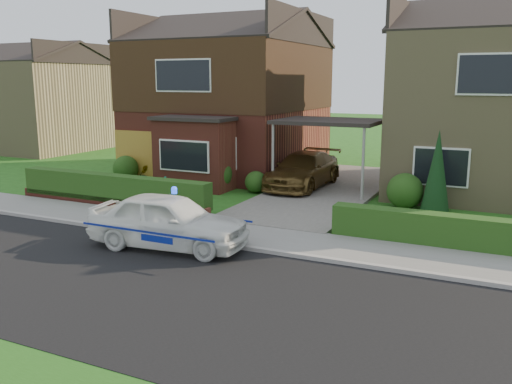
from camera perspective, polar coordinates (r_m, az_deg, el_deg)
The scene contains 23 objects.
ground at distance 11.52m, azimuth -10.00°, elevation -9.98°, with size 120.00×120.00×0.00m, color #215416.
road at distance 11.52m, azimuth -10.00°, elevation -9.98°, with size 60.00×6.00×0.02m, color black.
kerb at distance 13.94m, azimuth -2.72°, elevation -5.68°, with size 60.00×0.16×0.12m, color #9E9993.
sidewalk at distance 14.84m, azimuth -0.80°, elevation -4.63°, with size 60.00×2.00×0.10m, color slate.
driveway at distance 21.07m, azimuth 7.54°, elevation 0.21°, with size 3.80×12.00×0.12m, color #666059.
house_left at distance 25.61m, azimuth -2.75°, elevation 10.77°, with size 7.50×9.53×7.25m.
house_right at distance 22.67m, azimuth 24.52°, elevation 9.25°, with size 7.50×8.06×7.25m.
carport_link at distance 20.67m, azimuth 7.69°, elevation 7.25°, with size 3.80×3.00×2.77m.
garage_door at distance 23.85m, azimuth -12.45°, elevation 3.79°, with size 2.20×0.10×2.10m, color olive.
dwarf_wall at distance 18.92m, azimuth -15.09°, elevation -1.04°, with size 7.70×0.25×0.36m, color brown.
hedge_left at distance 19.07m, azimuth -14.77°, elevation -1.48°, with size 7.50×0.55×0.90m, color #163D13.
hedge_right at distance 14.64m, azimuth 22.47°, elevation -5.97°, with size 7.50×0.55×0.80m, color #163D13.
shrub_left_far at distance 23.72m, azimuth -13.55°, elevation 2.45°, with size 1.08×1.08×1.08m, color #163D13.
shrub_left_mid at distance 21.02m, azimuth -4.31°, elevation 1.91°, with size 1.32×1.32×1.32m, color #163D13.
shrub_left_near at distance 20.59m, azimuth -0.01°, elevation 1.06°, with size 0.84×0.84×0.84m, color #163D13.
shrub_right_near at distance 18.68m, azimuth 15.41°, elevation 0.10°, with size 1.20×1.20×1.20m, color #163D13.
conifer_a at distance 18.22m, azimuth 18.50°, elevation 1.87°, with size 0.90×0.90×2.60m, color black.
neighbour_left at distance 36.10m, azimuth -21.58°, elevation 8.32°, with size 6.50×7.00×5.20m, color #9E8B60.
police_car at distance 13.95m, azimuth -9.19°, elevation -3.06°, with size 3.80×4.28×1.57m.
driveway_car at distance 21.22m, azimuth 4.99°, elevation 2.34°, with size 1.86×4.57×1.33m, color brown.
potted_plant_a at distance 20.16m, azimuth -9.68°, elevation 0.52°, with size 0.39×0.26×0.74m, color gray.
potted_plant_b at distance 22.57m, azimuth -11.80°, elevation 1.74°, with size 0.37×0.45×0.83m, color gray.
potted_plant_c at distance 19.05m, azimuth -12.47°, elevation -0.14°, with size 0.45×0.45×0.81m, color gray.
Camera 1 is at (6.31, -8.66, 4.22)m, focal length 38.00 mm.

